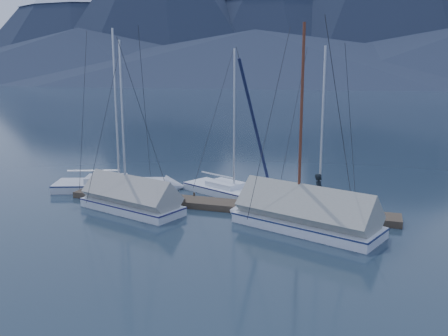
{
  "coord_description": "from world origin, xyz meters",
  "views": [
    {
      "loc": [
        7.63,
        -21.33,
        7.2
      ],
      "look_at": [
        0.0,
        2.0,
        2.2
      ],
      "focal_mm": 38.0,
      "sensor_mm": 36.0,
      "label": 1
    }
  ],
  "objects_px": {
    "sailboat_covered_far": "(124,201)",
    "person": "(319,192)",
    "sailboat_open_mid": "(240,195)",
    "sailboat_open_right": "(328,205)",
    "sailboat_open_left": "(129,186)",
    "sailboat_covered_near": "(295,217)"
  },
  "relations": [
    {
      "from": "sailboat_open_right",
      "to": "person",
      "type": "bearing_deg",
      "value": -99.12
    },
    {
      "from": "sailboat_covered_near",
      "to": "person",
      "type": "distance_m",
      "value": 2.22
    },
    {
      "from": "sailboat_covered_far",
      "to": "person",
      "type": "relative_size",
      "value": 5.06
    },
    {
      "from": "sailboat_open_left",
      "to": "sailboat_open_right",
      "type": "height_order",
      "value": "sailboat_open_left"
    },
    {
      "from": "sailboat_open_mid",
      "to": "sailboat_covered_near",
      "type": "height_order",
      "value": "sailboat_covered_near"
    },
    {
      "from": "sailboat_covered_near",
      "to": "person",
      "type": "relative_size",
      "value": 5.44
    },
    {
      "from": "sailboat_open_right",
      "to": "sailboat_covered_far",
      "type": "relative_size",
      "value": 0.97
    },
    {
      "from": "person",
      "to": "sailboat_open_left",
      "type": "bearing_deg",
      "value": 87.19
    },
    {
      "from": "sailboat_open_mid",
      "to": "sailboat_open_right",
      "type": "distance_m",
      "value": 5.14
    },
    {
      "from": "sailboat_covered_far",
      "to": "person",
      "type": "bearing_deg",
      "value": 9.87
    },
    {
      "from": "sailboat_open_right",
      "to": "sailboat_open_mid",
      "type": "bearing_deg",
      "value": 172.77
    },
    {
      "from": "sailboat_covered_near",
      "to": "person",
      "type": "xyz_separation_m",
      "value": [
        0.85,
        1.9,
        0.78
      ]
    },
    {
      "from": "sailboat_open_right",
      "to": "sailboat_open_left",
      "type": "bearing_deg",
      "value": 178.44
    },
    {
      "from": "sailboat_open_right",
      "to": "person",
      "type": "xyz_separation_m",
      "value": [
        -0.29,
        -1.83,
        1.13
      ]
    },
    {
      "from": "sailboat_open_left",
      "to": "sailboat_covered_far",
      "type": "bearing_deg",
      "value": -63.56
    },
    {
      "from": "sailboat_open_left",
      "to": "sailboat_covered_near",
      "type": "height_order",
      "value": "sailboat_open_left"
    },
    {
      "from": "sailboat_open_mid",
      "to": "person",
      "type": "distance_m",
      "value": 5.52
    },
    {
      "from": "sailboat_covered_far",
      "to": "person",
      "type": "height_order",
      "value": "sailboat_covered_far"
    },
    {
      "from": "sailboat_open_mid",
      "to": "sailboat_covered_far",
      "type": "distance_m",
      "value": 6.7
    },
    {
      "from": "sailboat_open_mid",
      "to": "person",
      "type": "height_order",
      "value": "sailboat_open_mid"
    },
    {
      "from": "person",
      "to": "sailboat_covered_near",
      "type": "bearing_deg",
      "value": 163.42
    },
    {
      "from": "sailboat_open_mid",
      "to": "sailboat_covered_far",
      "type": "xyz_separation_m",
      "value": [
        -5.2,
        -4.22,
        0.31
      ]
    }
  ]
}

